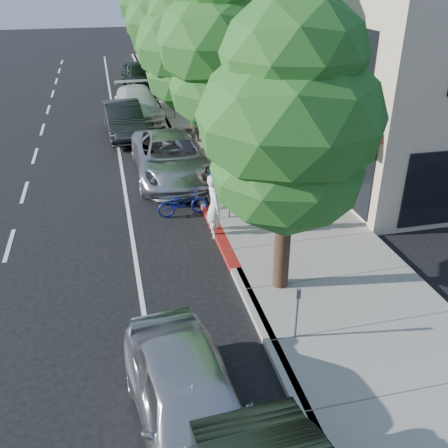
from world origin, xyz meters
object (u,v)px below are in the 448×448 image
object	(u,v)px
street_tree_2	(192,47)
pedestrian	(260,155)
street_tree_5	(149,6)
dark_suv_far	(140,75)
white_pickup	(138,104)
street_tree_0	(290,122)
near_car_a	(190,404)
dark_sedan	(123,120)
silver_suv	(171,157)
bicycle	(183,203)
street_tree_1	(225,45)
street_tree_3	(172,24)
cyclist	(215,206)
street_tree_4	(159,21)

from	to	relation	value
street_tree_2	pedestrian	world-z (taller)	street_tree_2
street_tree_5	dark_suv_far	world-z (taller)	street_tree_5
pedestrian	white_pickup	bearing A→B (deg)	-89.15
street_tree_0	near_car_a	world-z (taller)	street_tree_0
street_tree_5	dark_sedan	xyz separation A→B (m)	(-3.10, -16.00, -3.91)
silver_suv	bicycle	bearing A→B (deg)	-91.81
silver_suv	dark_suv_far	xyz separation A→B (m)	(0.21, 16.18, 0.03)
street_tree_1	street_tree_3	distance (m)	12.01
street_tree_0	street_tree_3	world-z (taller)	street_tree_3
cyclist	dark_suv_far	distance (m)	21.20
silver_suv	dark_suv_far	size ratio (longest dim) A/B	1.18
street_tree_1	street_tree_2	world-z (taller)	street_tree_1
street_tree_1	street_tree_2	bearing A→B (deg)	90.00
street_tree_4	silver_suv	distance (m)	16.23
white_pickup	street_tree_0	bearing A→B (deg)	-85.72
street_tree_2	street_tree_3	distance (m)	6.01
near_car_a	street_tree_0	bearing A→B (deg)	47.07
bicycle	near_car_a	bearing A→B (deg)	166.57
street_tree_1	street_tree_4	size ratio (longest dim) A/B	1.19
dark_sedan	white_pickup	xyz separation A→B (m)	(0.93, 3.00, -0.01)
street_tree_3	cyclist	distance (m)	15.28
cyclist	white_pickup	xyz separation A→B (m)	(-1.17, 13.81, -0.21)
street_tree_2	dark_sedan	bearing A→B (deg)	147.12
street_tree_1	cyclist	distance (m)	5.13
street_tree_3	street_tree_2	bearing A→B (deg)	-90.00
street_tree_2	white_pickup	xyz separation A→B (m)	(-2.17, 5.00, -3.51)
cyclist	dark_sedan	xyz separation A→B (m)	(-2.10, 10.82, -0.21)
street_tree_4	street_tree_5	bearing A→B (deg)	90.00
dark_sedan	street_tree_0	bearing A→B (deg)	-81.29
dark_suv_far	dark_sedan	bearing A→B (deg)	-105.59
street_tree_0	dark_sedan	xyz separation A→B (m)	(-3.10, 14.00, -3.60)
street_tree_1	cyclist	world-z (taller)	street_tree_1
street_tree_3	dark_sedan	size ratio (longest dim) A/B	1.57
cyclist	near_car_a	distance (m)	7.40
near_car_a	silver_suv	bearing A→B (deg)	77.91
dark_sedan	white_pickup	world-z (taller)	dark_sedan
cyclist	near_car_a	bearing A→B (deg)	165.64
street_tree_3	silver_suv	bearing A→B (deg)	-99.35
street_tree_2	street_tree_4	bearing A→B (deg)	90.00
street_tree_3	street_tree_4	xyz separation A→B (m)	(0.00, 6.00, -0.44)
silver_suv	pedestrian	distance (m)	3.43
street_tree_3	dark_suv_far	xyz separation A→B (m)	(-1.40, 6.38, -3.77)
street_tree_5	white_pickup	xyz separation A→B (m)	(-2.17, -13.00, -3.92)
street_tree_0	street_tree_5	distance (m)	30.00
street_tree_3	white_pickup	xyz separation A→B (m)	(-2.17, -1.00, -3.84)
street_tree_2	dark_suv_far	xyz separation A→B (m)	(-1.40, 12.38, -3.44)
street_tree_4	street_tree_5	size ratio (longest dim) A/B	0.91
near_car_a	dark_sedan	bearing A→B (deg)	84.75
street_tree_2	street_tree_4	distance (m)	12.00
street_tree_5	bicycle	bearing A→B (deg)	-93.92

